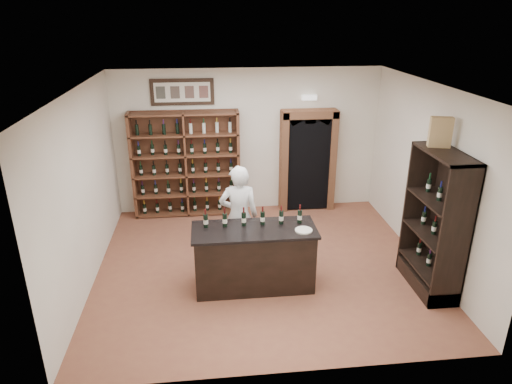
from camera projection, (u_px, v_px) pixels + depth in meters
floor at (262, 265)px, 7.79m from camera, size 5.50×5.50×0.00m
ceiling at (263, 87)px, 6.68m from camera, size 5.50×5.50×0.00m
wall_back at (248, 141)px, 9.54m from camera, size 5.50×0.04×3.00m
wall_left at (84, 190)px, 6.96m from camera, size 0.04×5.00×3.00m
wall_right at (428, 177)px, 7.51m from camera, size 0.04×5.00×3.00m
wine_shelf at (186, 164)px, 9.41m from camera, size 2.20×0.38×2.20m
framed_picture at (182, 92)px, 8.99m from camera, size 1.25×0.04×0.52m
arched_doorway at (308, 158)px, 9.65m from camera, size 1.17×0.35×2.17m
emergency_light at (309, 98)px, 9.26m from camera, size 0.30×0.10×0.10m
tasting_counter at (254, 258)px, 7.04m from camera, size 1.88×0.78×1.00m
counter_bottle_0 at (206, 221)px, 6.86m from camera, size 0.07×0.07×0.30m
counter_bottle_1 at (225, 220)px, 6.89m from camera, size 0.07×0.07×0.30m
counter_bottle_2 at (244, 219)px, 6.92m from camera, size 0.07×0.07×0.30m
counter_bottle_3 at (263, 218)px, 6.95m from camera, size 0.07×0.07×0.30m
counter_bottle_4 at (281, 217)px, 6.98m from camera, size 0.07×0.07×0.30m
counter_bottle_5 at (300, 216)px, 7.00m from camera, size 0.07×0.07×0.30m
side_cabinet at (434, 243)px, 6.94m from camera, size 0.48×1.20×2.20m
shopkeeper at (239, 216)px, 7.53m from camera, size 0.65×0.44×1.77m
plate at (304, 230)px, 6.78m from camera, size 0.26×0.26×0.02m
wine_crate at (440, 132)px, 6.56m from camera, size 0.33×0.21×0.44m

